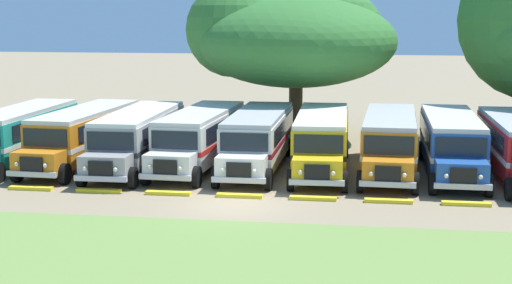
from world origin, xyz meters
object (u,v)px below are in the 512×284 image
at_px(parked_bus_slot_6, 390,140).
at_px(parked_bus_slot_7, 451,141).
at_px(parked_bus_slot_3, 200,135).
at_px(parked_bus_slot_1, 84,133).
at_px(parked_bus_slot_0, 20,133).
at_px(parked_bus_slot_2, 138,136).
at_px(parked_bus_slot_5, 322,139).
at_px(parked_bus_slot_4, 258,137).
at_px(broad_shade_tree, 294,38).

xyz_separation_m(parked_bus_slot_6, parked_bus_slot_7, (2.98, 0.07, 0.00)).
height_order(parked_bus_slot_3, parked_bus_slot_7, same).
distance_m(parked_bus_slot_1, parked_bus_slot_6, 15.76).
bearing_deg(parked_bus_slot_0, parked_bus_slot_2, 88.74).
distance_m(parked_bus_slot_1, parked_bus_slot_3, 6.15).
bearing_deg(parked_bus_slot_5, parked_bus_slot_3, -92.28).
xyz_separation_m(parked_bus_slot_4, parked_bus_slot_5, (3.23, 0.01, 0.00)).
distance_m(parked_bus_slot_4, parked_bus_slot_6, 6.59).
xyz_separation_m(parked_bus_slot_5, parked_bus_slot_6, (3.37, 0.10, 0.00)).
relative_size(parked_bus_slot_4, parked_bus_slot_6, 1.00).
bearing_deg(parked_bus_slot_0, parked_bus_slot_7, 91.87).
distance_m(parked_bus_slot_1, broad_shade_tree, 14.37).
bearing_deg(broad_shade_tree, parked_bus_slot_2, -126.44).
relative_size(parked_bus_slot_3, parked_bus_slot_5, 1.00).
height_order(parked_bus_slot_3, parked_bus_slot_4, same).
bearing_deg(parked_bus_slot_1, parked_bus_slot_6, 94.38).
height_order(parked_bus_slot_4, parked_bus_slot_6, same).
bearing_deg(parked_bus_slot_7, parked_bus_slot_5, -87.99).
relative_size(parked_bus_slot_5, parked_bus_slot_6, 1.00).
bearing_deg(parked_bus_slot_3, parked_bus_slot_7, 93.69).
xyz_separation_m(parked_bus_slot_0, broad_shade_tree, (13.51, 9.34, 4.70)).
relative_size(parked_bus_slot_4, broad_shade_tree, 0.82).
height_order(parked_bus_slot_2, parked_bus_slot_5, same).
bearing_deg(broad_shade_tree, parked_bus_slot_3, -113.95).
bearing_deg(broad_shade_tree, parked_bus_slot_7, -45.28).
height_order(parked_bus_slot_3, parked_bus_slot_6, same).
height_order(parked_bus_slot_2, parked_bus_slot_6, same).
distance_m(parked_bus_slot_4, broad_shade_tree, 10.13).
distance_m(parked_bus_slot_2, parked_bus_slot_7, 15.72).
distance_m(parked_bus_slot_3, parked_bus_slot_4, 3.02).
distance_m(parked_bus_slot_6, parked_bus_slot_7, 2.98).
xyz_separation_m(parked_bus_slot_5, broad_shade_tree, (-2.32, 8.92, 4.70)).
bearing_deg(parked_bus_slot_7, parked_bus_slot_3, -89.09).
bearing_deg(parked_bus_slot_3, broad_shade_tree, 159.29).
height_order(parked_bus_slot_6, parked_bus_slot_7, same).
bearing_deg(parked_bus_slot_4, parked_bus_slot_7, 91.25).
bearing_deg(parked_bus_slot_6, parked_bus_slot_2, -84.84).
relative_size(parked_bus_slot_0, parked_bus_slot_6, 1.00).
xyz_separation_m(parked_bus_slot_1, parked_bus_slot_4, (9.16, 0.18, 0.00)).
distance_m(parked_bus_slot_3, parked_bus_slot_5, 6.25).
distance_m(parked_bus_slot_7, broad_shade_tree, 13.18).
xyz_separation_m(parked_bus_slot_7, broad_shade_tree, (-8.67, 8.75, 4.70)).
xyz_separation_m(parked_bus_slot_4, parked_bus_slot_7, (9.58, 0.18, 0.00)).
bearing_deg(parked_bus_slot_0, parked_bus_slot_5, 91.87).
relative_size(parked_bus_slot_2, parked_bus_slot_4, 1.00).
bearing_deg(parked_bus_slot_0, parked_bus_slot_3, 93.30).
relative_size(parked_bus_slot_0, parked_bus_slot_2, 1.00).
distance_m(parked_bus_slot_3, parked_bus_slot_6, 9.62).
xyz_separation_m(parked_bus_slot_1, parked_bus_slot_6, (15.76, 0.29, 0.00)).
bearing_deg(parked_bus_slot_0, broad_shade_tree, 125.02).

